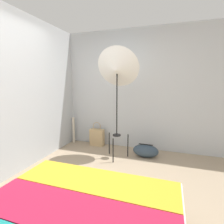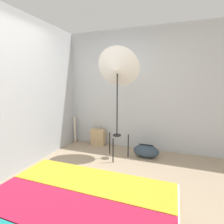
{
  "view_description": "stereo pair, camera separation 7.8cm",
  "coord_description": "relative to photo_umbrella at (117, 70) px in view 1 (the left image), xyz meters",
  "views": [
    {
      "loc": [
        0.96,
        -1.69,
        1.46
      ],
      "look_at": [
        -0.03,
        1.25,
        0.94
      ],
      "focal_mm": 28.0,
      "sensor_mm": 36.0,
      "label": 1
    },
    {
      "loc": [
        1.03,
        -1.66,
        1.46
      ],
      "look_at": [
        -0.03,
        1.25,
        0.94
      ],
      "focal_mm": 28.0,
      "sensor_mm": 36.0,
      "label": 2
    }
  ],
  "objects": [
    {
      "name": "duffel_bag",
      "position": [
        0.54,
        0.21,
        -1.57
      ],
      "size": [
        0.5,
        0.26,
        0.26
      ],
      "color": "#2D3D4C",
      "rests_on": "ground_plane"
    },
    {
      "name": "paper_roll",
      "position": [
        -1.28,
        0.52,
        -1.38
      ],
      "size": [
        0.06,
        0.06,
        0.63
      ],
      "color": "beige",
      "rests_on": "ground_plane"
    },
    {
      "name": "photo_umbrella",
      "position": [
        0.0,
        0.0,
        0.0
      ],
      "size": [
        0.79,
        0.51,
        2.1
      ],
      "color": "black",
      "rests_on": "ground_plane"
    },
    {
      "name": "tote_bag",
      "position": [
        -0.64,
        0.5,
        -1.5
      ],
      "size": [
        0.33,
        0.14,
        0.56
      ],
      "color": "tan",
      "rests_on": "ground_plane"
    },
    {
      "name": "wall_back",
      "position": [
        -0.0,
        0.68,
        -0.4
      ],
      "size": [
        8.0,
        0.05,
        2.6
      ],
      "color": "#B7BCC1",
      "rests_on": "ground_plane"
    },
    {
      "name": "ground_plane",
      "position": [
        -0.0,
        -1.44,
        -1.7
      ],
      "size": [
        14.0,
        14.0,
        0.0
      ],
      "primitive_type": "plane",
      "color": "gray"
    },
    {
      "name": "wall_side_left",
      "position": [
        -1.38,
        -0.44,
        -0.4
      ],
      "size": [
        0.05,
        8.0,
        2.6
      ],
      "color": "#B7BCC1",
      "rests_on": "ground_plane"
    }
  ]
}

